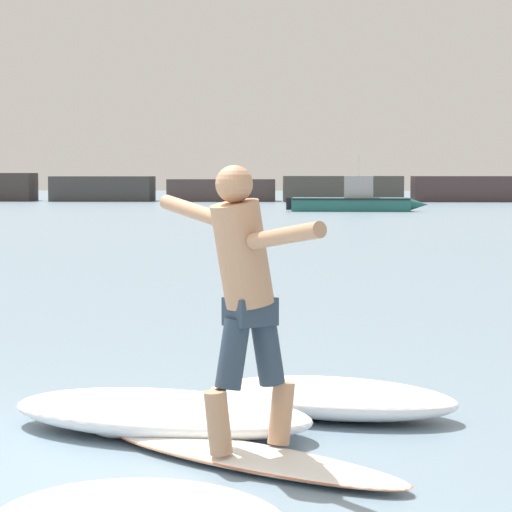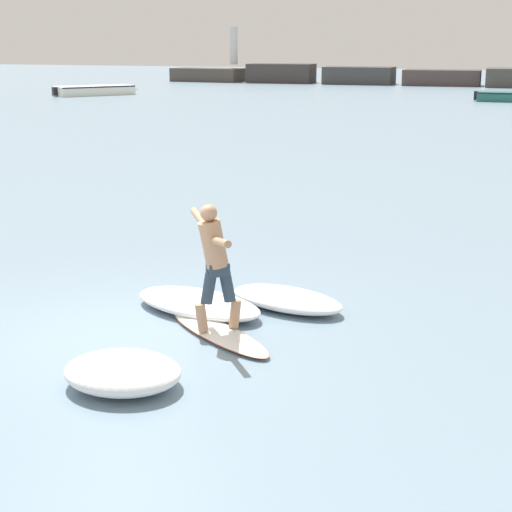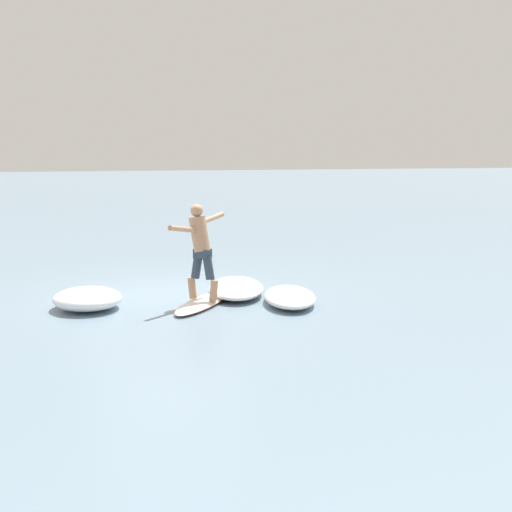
{
  "view_description": "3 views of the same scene",
  "coord_description": "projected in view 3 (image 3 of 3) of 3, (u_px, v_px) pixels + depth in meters",
  "views": [
    {
      "loc": [
        1.59,
        -6.54,
        1.69
      ],
      "look_at": [
        1.15,
        1.81,
        1.1
      ],
      "focal_mm": 85.0,
      "sensor_mm": 36.0,
      "label": 1
    },
    {
      "loc": [
        5.07,
        -9.31,
        3.7
      ],
      "look_at": [
        1.13,
        1.96,
        0.66
      ],
      "focal_mm": 60.0,
      "sensor_mm": 36.0,
      "label": 2
    },
    {
      "loc": [
        12.7,
        -3.1,
        2.56
      ],
      "look_at": [
        1.69,
        1.1,
        0.87
      ],
      "focal_mm": 50.0,
      "sensor_mm": 36.0,
      "label": 3
    }
  ],
  "objects": [
    {
      "name": "ground_plane",
      "position": [
        169.0,
        294.0,
        13.21
      ],
      "size": [
        200.0,
        200.0,
        0.0
      ],
      "primitive_type": "plane",
      "color": "gray"
    },
    {
      "name": "surfboard",
      "position": [
        204.0,
        302.0,
        12.24
      ],
      "size": [
        2.12,
        1.75,
        0.23
      ],
      "color": "white",
      "rests_on": "ground"
    },
    {
      "name": "surfer",
      "position": [
        200.0,
        245.0,
        12.08
      ],
      "size": [
        1.03,
        1.25,
        1.63
      ],
      "color": "tan",
      "rests_on": "surfboard"
    },
    {
      "name": "wave_foam_at_tail",
      "position": [
        88.0,
        299.0,
        11.85
      ],
      "size": [
        1.42,
        1.25,
        0.36
      ],
      "color": "white",
      "rests_on": "ground"
    },
    {
      "name": "wave_foam_at_nose",
      "position": [
        290.0,
        297.0,
        12.25
      ],
      "size": [
        1.97,
        1.39,
        0.26
      ],
      "color": "white",
      "rests_on": "ground"
    },
    {
      "name": "wave_foam_beside",
      "position": [
        236.0,
        288.0,
        13.06
      ],
      "size": [
        2.26,
        1.59,
        0.26
      ],
      "color": "white",
      "rests_on": "ground"
    }
  ]
}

